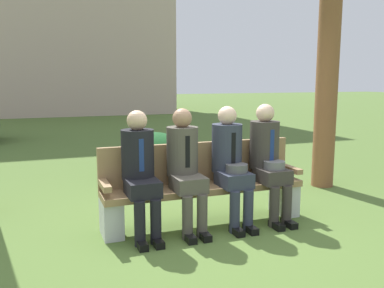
# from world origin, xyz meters

# --- Properties ---
(ground_plane) EXTENTS (80.00, 80.00, 0.00)m
(ground_plane) POSITION_xyz_m (0.00, 0.00, 0.00)
(ground_plane) COLOR #4F6B2F
(park_bench) EXTENTS (2.28, 0.44, 0.90)m
(park_bench) POSITION_xyz_m (0.10, 0.29, 0.43)
(park_bench) COLOR #99754C
(park_bench) RESTS_ON ground
(seated_man_leftmost) EXTENTS (0.34, 0.72, 1.30)m
(seated_man_leftmost) POSITION_xyz_m (-0.64, 0.16, 0.72)
(seated_man_leftmost) COLOR black
(seated_man_leftmost) RESTS_ON ground
(seated_man_centerleft) EXTENTS (0.34, 0.72, 1.30)m
(seated_man_centerleft) POSITION_xyz_m (-0.15, 0.17, 0.73)
(seated_man_centerleft) COLOR #4C473D
(seated_man_centerleft) RESTS_ON ground
(seated_man_centerright) EXTENTS (0.34, 0.72, 1.31)m
(seated_man_centerright) POSITION_xyz_m (0.38, 0.16, 0.73)
(seated_man_centerright) COLOR #2D3342
(seated_man_centerright) RESTS_ON ground
(seated_man_rightmost) EXTENTS (0.34, 0.72, 1.33)m
(seated_man_rightmost) POSITION_xyz_m (0.86, 0.16, 0.74)
(seated_man_rightmost) COLOR #38332D
(seated_man_rightmost) RESTS_ON ground
(shrub_near_bench) EXTENTS (1.17, 1.07, 0.73)m
(shrub_near_bench) POSITION_xyz_m (0.20, 2.77, 0.36)
(shrub_near_bench) COLOR #1D5224
(shrub_near_bench) RESTS_ON ground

